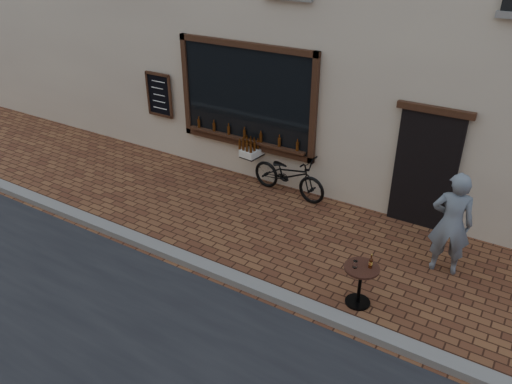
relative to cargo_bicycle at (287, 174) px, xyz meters
The scene contains 5 objects.
ground 3.32m from the cargo_bicycle, 76.83° to the right, with size 90.00×90.00×0.00m, color #502919.
kerb 3.12m from the cargo_bicycle, 75.99° to the right, with size 90.00×0.25×0.12m, color slate.
cargo_bicycle is the anchor object (origin of this frame).
bistro_table 3.54m from the cargo_bicycle, 43.86° to the right, with size 0.52×0.52×0.89m.
pedestrian 3.57m from the cargo_bicycle, 15.40° to the right, with size 0.64×0.42×1.77m, color slate.
Camera 1 is at (3.54, -4.99, 5.05)m, focal length 35.00 mm.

